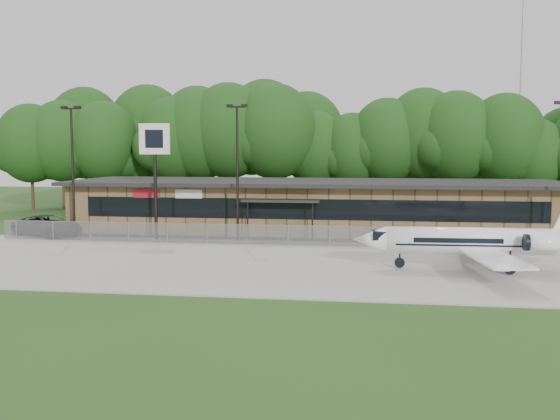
% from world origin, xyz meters
% --- Properties ---
extents(ground, '(160.00, 160.00, 0.00)m').
position_xyz_m(ground, '(0.00, 0.00, 0.00)').
color(ground, '#294C1B').
rests_on(ground, ground).
extents(apron, '(64.00, 18.00, 0.08)m').
position_xyz_m(apron, '(0.00, 8.00, 0.04)').
color(apron, '#9E9B93').
rests_on(apron, ground).
extents(parking_lot, '(50.00, 9.00, 0.06)m').
position_xyz_m(parking_lot, '(0.00, 19.50, 0.03)').
color(parking_lot, '#383835').
rests_on(parking_lot, ground).
extents(terminal, '(41.00, 11.65, 4.30)m').
position_xyz_m(terminal, '(-0.00, 23.94, 2.18)').
color(terminal, olive).
rests_on(terminal, ground).
extents(fence, '(46.00, 0.04, 1.52)m').
position_xyz_m(fence, '(0.00, 15.00, 0.78)').
color(fence, gray).
rests_on(fence, ground).
extents(treeline, '(72.00, 12.00, 15.00)m').
position_xyz_m(treeline, '(0.00, 42.00, 7.50)').
color(treeline, '#193E13').
rests_on(treeline, ground).
extents(radio_mast, '(0.20, 0.20, 25.00)m').
position_xyz_m(radio_mast, '(22.00, 48.00, 12.50)').
color(radio_mast, gray).
rests_on(radio_mast, ground).
extents(light_pole_left, '(1.55, 0.30, 10.23)m').
position_xyz_m(light_pole_left, '(-18.00, 16.50, 5.98)').
color(light_pole_left, black).
rests_on(light_pole_left, ground).
extents(light_pole_mid, '(1.55, 0.30, 10.23)m').
position_xyz_m(light_pole_mid, '(-5.00, 16.50, 5.98)').
color(light_pole_mid, black).
rests_on(light_pole_mid, ground).
extents(business_jet, '(13.95, 12.40, 4.70)m').
position_xyz_m(business_jet, '(11.15, 7.26, 1.68)').
color(business_jet, white).
rests_on(business_jet, ground).
extents(suv, '(6.69, 4.86, 1.69)m').
position_xyz_m(suv, '(-20.64, 17.22, 0.85)').
color(suv, '#28282A').
rests_on(suv, ground).
extents(pole_sign, '(2.34, 0.48, 8.89)m').
position_xyz_m(pole_sign, '(-11.48, 16.79, 6.80)').
color(pole_sign, black).
rests_on(pole_sign, ground).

